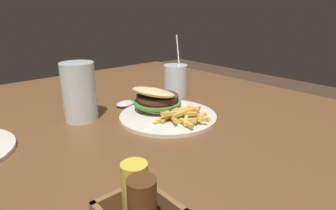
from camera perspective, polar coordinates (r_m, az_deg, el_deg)
The scene contains 5 objects.
dining_table at distance 0.76m, azimuth -8.33°, elevation -13.89°, with size 1.48×1.40×0.77m.
meal_plate_near at distance 0.81m, azimuth -1.19°, elevation -0.29°, with size 0.28×0.28×0.09m.
beer_glass at distance 0.80m, azimuth -17.56°, elevation 2.38°, with size 0.09×0.09×0.16m.
juice_glass at distance 1.00m, azimuth 1.53°, elevation 4.74°, with size 0.08×0.08×0.21m.
spoon at distance 0.91m, azimuth -8.32°, elevation 0.33°, with size 0.05×0.20×0.02m.
Camera 1 is at (-0.55, 0.34, 1.06)m, focal length 30.00 mm.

